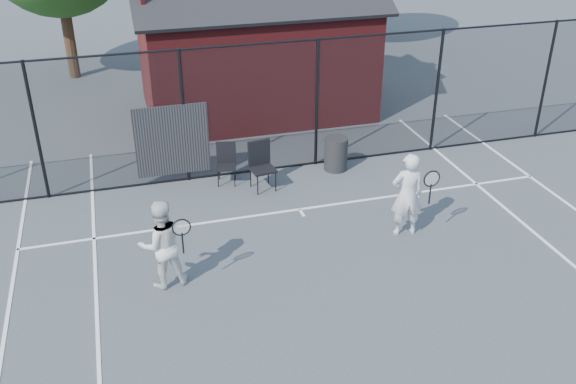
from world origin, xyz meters
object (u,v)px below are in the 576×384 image
object	(u,v)px
player_back	(162,244)
player_front	(407,195)
waste_bin	(336,154)
clubhouse	(254,54)
chair_left	(226,165)
chair_right	(263,167)

from	to	relation	value
player_back	player_front	bearing A→B (deg)	4.68
player_back	waste_bin	size ratio (longest dim) A/B	2.04
clubhouse	chair_left	size ratio (longest dim) A/B	7.24
clubhouse	chair_right	world-z (taller)	clubhouse
waste_bin	player_back	bearing A→B (deg)	-141.54
clubhouse	player_back	world-z (taller)	clubhouse
chair_left	chair_right	distance (m)	0.87
chair_left	player_front	bearing A→B (deg)	-32.92
player_back	chair_left	world-z (taller)	player_back
clubhouse	player_back	distance (m)	8.59
clubhouse	player_back	bearing A→B (deg)	-113.82
player_back	waste_bin	xyz separation A→B (m)	(4.31, 3.42, -0.41)
player_back	chair_right	size ratio (longest dim) A/B	1.52
clubhouse	chair_right	xyz separation A→B (m)	(-1.00, -4.90, -1.08)
player_front	chair_left	world-z (taller)	player_front
chair_left	chair_right	xyz separation A→B (m)	(0.71, -0.50, 0.08)
chair_right	clubhouse	bearing A→B (deg)	70.42
waste_bin	player_front	bearing A→B (deg)	-84.22
player_back	chair_right	world-z (taller)	player_back
player_front	player_back	bearing A→B (deg)	-175.32
chair_right	waste_bin	size ratio (longest dim) A/B	1.34
clubhouse	player_front	size ratio (longest dim) A/B	3.85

